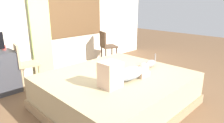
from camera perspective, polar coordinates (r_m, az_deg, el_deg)
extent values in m
plane|color=brown|center=(3.35, 2.13, -11.65)|extent=(16.00, 16.00, 0.00)
cube|color=beige|center=(4.74, -18.39, 14.21)|extent=(6.40, 0.12, 2.90)
cube|color=brown|center=(5.08, -10.18, 14.47)|extent=(1.50, 0.02, 1.30)
cube|color=white|center=(5.08, -10.17, 14.47)|extent=(1.42, 0.02, 1.22)
cube|color=#997A56|center=(3.23, 1.28, -11.35)|extent=(2.15, 1.89, 0.14)
cube|color=tan|center=(3.11, 1.31, -7.13)|extent=(2.08, 1.84, 0.38)
ellipsoid|color=#8C939E|center=(2.86, 4.98, -3.46)|extent=(0.56, 0.26, 0.17)
sphere|color=beige|center=(3.12, 9.04, -1.91)|extent=(0.17, 0.17, 0.17)
cube|color=beige|center=(2.57, -0.47, -3.76)|extent=(0.26, 0.24, 0.34)
cube|color=beige|center=(3.04, 7.65, -3.23)|extent=(0.20, 0.28, 0.08)
ellipsoid|color=gray|center=(3.43, 10.90, -0.64)|extent=(0.26, 0.12, 0.13)
sphere|color=gray|center=(3.30, 9.43, -1.06)|extent=(0.08, 0.08, 0.08)
cylinder|color=gray|center=(3.53, 12.28, 0.89)|extent=(0.02, 0.02, 0.16)
cylinder|color=#B23D38|center=(4.15, -28.58, 3.50)|extent=(0.06, 0.06, 0.09)
cylinder|color=tan|center=(4.33, -21.04, -2.89)|extent=(0.04, 0.04, 0.44)
cylinder|color=tan|center=(4.05, -20.02, -4.12)|extent=(0.04, 0.04, 0.44)
cylinder|color=tan|center=(4.28, -24.98, -3.58)|extent=(0.04, 0.04, 0.44)
cylinder|color=tan|center=(3.99, -24.23, -4.87)|extent=(0.04, 0.04, 0.44)
cube|color=tan|center=(4.09, -22.94, -0.69)|extent=(0.45, 0.45, 0.04)
cube|color=tan|center=(4.01, -25.64, 1.79)|extent=(0.11, 0.38, 0.38)
cylinder|color=#4C3828|center=(5.53, -0.03, 2.38)|extent=(0.04, 0.04, 0.44)
cylinder|color=#4C3828|center=(5.26, 1.29, 1.62)|extent=(0.04, 0.04, 0.44)
cylinder|color=#4C3828|center=(5.42, -2.98, 2.06)|extent=(0.04, 0.04, 0.44)
cylinder|color=#4C3828|center=(5.15, -1.79, 1.28)|extent=(0.04, 0.04, 0.44)
cube|color=#4C3828|center=(5.28, -0.89, 4.36)|extent=(0.49, 0.49, 0.04)
cube|color=#4C3828|center=(5.18, -2.65, 6.47)|extent=(0.18, 0.37, 0.38)
cube|color=#ADCC75|center=(4.55, -20.04, 10.63)|extent=(0.44, 0.06, 2.37)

